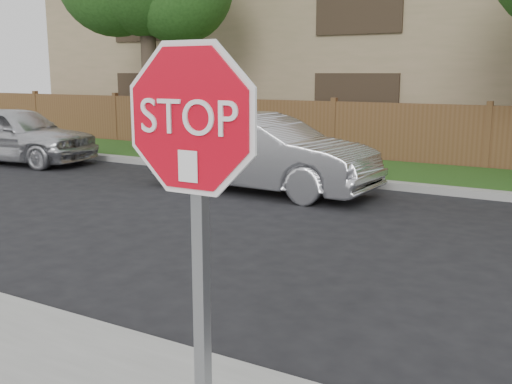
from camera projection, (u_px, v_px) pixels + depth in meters
The scene contains 7 objects.
ground at pixel (224, 367), 4.88m from camera, with size 90.00×90.00×0.00m, color black.
far_curb at pixel (454, 191), 11.74m from camera, with size 70.00×0.30×0.15m, color gray.
grass_strip at pixel (472, 179), 13.13m from camera, with size 70.00×3.00×0.12m, color #1E4714.
fence at pixel (487, 139), 14.34m from camera, with size 70.00×0.12×1.60m, color brown.
stop_sign at pixel (194, 186), 2.85m from camera, with size 1.01×0.13×2.55m.
sedan_far_left at pixel (15, 134), 15.81m from camera, with size 1.79×4.46×1.52m, color silver.
sedan_left at pixel (262, 153), 12.00m from camera, with size 1.64×4.72×1.55m, color #B2B2B7.
Camera 1 is at (2.52, -3.74, 2.36)m, focal length 42.00 mm.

